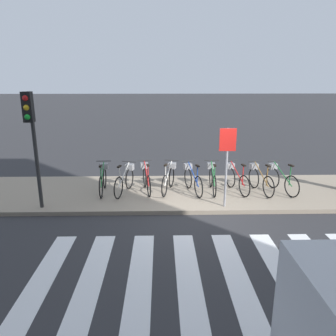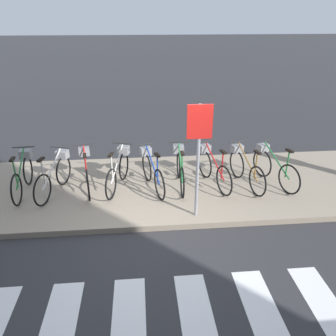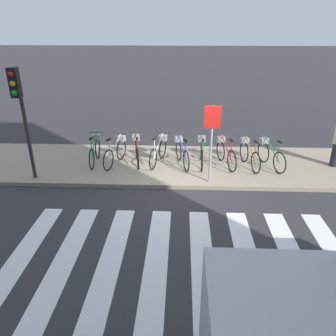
# 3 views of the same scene
# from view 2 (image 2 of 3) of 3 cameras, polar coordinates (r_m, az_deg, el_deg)

# --- Properties ---
(ground_plane) EXTENTS (120.00, 120.00, 0.00)m
(ground_plane) POSITION_cam_2_polar(r_m,az_deg,el_deg) (6.18, -2.26, -10.96)
(ground_plane) COLOR #2D2D30
(sidewalk) EXTENTS (14.04, 3.18, 0.12)m
(sidewalk) POSITION_cam_2_polar(r_m,az_deg,el_deg) (7.49, -2.93, -3.38)
(sidewalk) COLOR gray
(sidewalk) RESTS_ON ground_plane
(parked_bicycle_0) EXTENTS (0.46, 1.57, 0.97)m
(parked_bicycle_0) POSITION_cam_2_polar(r_m,az_deg,el_deg) (7.67, -23.95, -0.86)
(parked_bicycle_0) COLOR black
(parked_bicycle_0) RESTS_ON sidewalk
(parked_bicycle_1) EXTENTS (0.57, 1.52, 0.97)m
(parked_bicycle_1) POSITION_cam_2_polar(r_m,az_deg,el_deg) (7.41, -19.06, -0.94)
(parked_bicycle_1) COLOR black
(parked_bicycle_1) RESTS_ON sidewalk
(parked_bicycle_2) EXTENTS (0.47, 1.55, 0.97)m
(parked_bicycle_2) POSITION_cam_2_polar(r_m,az_deg,el_deg) (7.39, -14.05, -0.31)
(parked_bicycle_2) COLOR black
(parked_bicycle_2) RESTS_ON sidewalk
(parked_bicycle_3) EXTENTS (0.56, 1.53, 0.97)m
(parked_bicycle_3) POSITION_cam_2_polar(r_m,az_deg,el_deg) (7.30, -8.56, -0.13)
(parked_bicycle_3) COLOR black
(parked_bicycle_3) RESTS_ON sidewalk
(parked_bicycle_4) EXTENTS (0.57, 1.53, 0.97)m
(parked_bicycle_4) POSITION_cam_2_polar(r_m,az_deg,el_deg) (7.20, -2.91, -0.26)
(parked_bicycle_4) COLOR black
(parked_bicycle_4) RESTS_ON sidewalk
(parked_bicycle_5) EXTENTS (0.46, 1.57, 0.97)m
(parked_bicycle_5) POSITION_cam_2_polar(r_m,az_deg,el_deg) (7.29, 2.09, 0.13)
(parked_bicycle_5) COLOR black
(parked_bicycle_5) RESTS_ON sidewalk
(parked_bicycle_6) EXTENTS (0.58, 1.52, 0.97)m
(parked_bicycle_6) POSITION_cam_2_polar(r_m,az_deg,el_deg) (7.40, 7.70, 0.30)
(parked_bicycle_6) COLOR black
(parked_bicycle_6) RESTS_ON sidewalk
(parked_bicycle_7) EXTENTS (0.51, 1.54, 0.97)m
(parked_bicycle_7) POSITION_cam_2_polar(r_m,az_deg,el_deg) (7.52, 13.23, 0.24)
(parked_bicycle_7) COLOR black
(parked_bicycle_7) RESTS_ON sidewalk
(parked_bicycle_8) EXTENTS (0.63, 1.50, 0.97)m
(parked_bicycle_8) POSITION_cam_2_polar(r_m,az_deg,el_deg) (7.75, 17.77, 0.46)
(parked_bicycle_8) COLOR black
(parked_bicycle_8) RESTS_ON sidewalk
(sign_post) EXTENTS (0.44, 0.07, 2.18)m
(sign_post) POSITION_cam_2_polar(r_m,az_deg,el_deg) (5.74, 5.38, 4.30)
(sign_post) COLOR #99999E
(sign_post) RESTS_ON sidewalk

